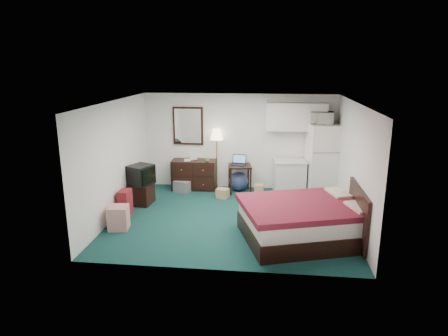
# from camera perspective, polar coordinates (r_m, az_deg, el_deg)

# --- Properties ---
(floor) EXTENTS (5.00, 4.50, 0.01)m
(floor) POSITION_cam_1_polar(r_m,az_deg,el_deg) (8.73, 0.95, -7.16)
(floor) COLOR #103B36
(floor) RESTS_ON ground
(ceiling) EXTENTS (5.00, 4.50, 0.01)m
(ceiling) POSITION_cam_1_polar(r_m,az_deg,el_deg) (8.13, 1.02, 9.40)
(ceiling) COLOR white
(ceiling) RESTS_ON walls
(walls) EXTENTS (5.01, 4.51, 2.50)m
(walls) POSITION_cam_1_polar(r_m,az_deg,el_deg) (8.34, 0.98, 0.82)
(walls) COLOR white
(walls) RESTS_ON floor
(mirror) EXTENTS (0.80, 0.06, 1.00)m
(mirror) POSITION_cam_1_polar(r_m,az_deg,el_deg) (10.62, -5.15, 6.02)
(mirror) COLOR white
(mirror) RESTS_ON walls
(upper_cabinets) EXTENTS (1.50, 0.35, 0.70)m
(upper_cabinets) POSITION_cam_1_polar(r_m,az_deg,el_deg) (10.24, 10.31, 7.21)
(upper_cabinets) COLOR silver
(upper_cabinets) RESTS_ON walls
(headboard) EXTENTS (0.06, 1.56, 1.00)m
(headboard) POSITION_cam_1_polar(r_m,az_deg,el_deg) (7.85, 18.58, -6.25)
(headboard) COLOR black
(headboard) RESTS_ON walls
(dresser) EXTENTS (1.16, 0.56, 0.78)m
(dresser) POSITION_cam_1_polar(r_m,az_deg,el_deg) (10.62, -4.32, -0.93)
(dresser) COLOR black
(dresser) RESTS_ON floor
(floor_lamp) EXTENTS (0.39, 0.39, 1.61)m
(floor_lamp) POSITION_cam_1_polar(r_m,az_deg,el_deg) (10.49, -1.05, 1.25)
(floor_lamp) COLOR gold
(floor_lamp) RESTS_ON floor
(desk) EXTENTS (0.66, 0.66, 0.72)m
(desk) POSITION_cam_1_polar(r_m,az_deg,el_deg) (10.35, 2.26, -1.51)
(desk) COLOR black
(desk) RESTS_ON floor
(exercise_ball) EXTENTS (0.53, 0.53, 0.50)m
(exercise_ball) POSITION_cam_1_polar(r_m,az_deg,el_deg) (10.49, 2.10, -1.89)
(exercise_ball) COLOR navy
(exercise_ball) RESTS_ON floor
(kitchen_counter) EXTENTS (0.83, 0.67, 0.84)m
(kitchen_counter) POSITION_cam_1_polar(r_m,az_deg,el_deg) (10.35, 9.31, -1.35)
(kitchen_counter) COLOR silver
(kitchen_counter) RESTS_ON floor
(fridge) EXTENTS (0.85, 0.85, 1.81)m
(fridge) POSITION_cam_1_polar(r_m,az_deg,el_deg) (10.31, 13.88, 1.13)
(fridge) COLOR white
(fridge) RESTS_ON floor
(bed) EXTENTS (2.62, 2.30, 0.70)m
(bed) POSITION_cam_1_polar(r_m,az_deg,el_deg) (7.77, 11.32, -7.52)
(bed) COLOR maroon
(bed) RESTS_ON floor
(tv_stand) EXTENTS (0.55, 0.59, 0.50)m
(tv_stand) POSITION_cam_1_polar(r_m,az_deg,el_deg) (9.71, -11.75, -3.62)
(tv_stand) COLOR black
(tv_stand) RESTS_ON floor
(suitcase) EXTENTS (0.23, 0.36, 0.58)m
(suitcase) POSITION_cam_1_polar(r_m,az_deg,el_deg) (9.03, -13.95, -4.88)
(suitcase) COLOR maroon
(suitcase) RESTS_ON floor
(retail_box) EXTENTS (0.44, 0.44, 0.48)m
(retail_box) POSITION_cam_1_polar(r_m,az_deg,el_deg) (8.39, -14.82, -6.87)
(retail_box) COLOR beige
(retail_box) RESTS_ON floor
(file_bin) EXTENTS (0.48, 0.41, 0.29)m
(file_bin) POSITION_cam_1_polar(r_m,az_deg,el_deg) (10.48, -5.92, -2.60)
(file_bin) COLOR slate
(file_bin) RESTS_ON floor
(cardboard_box_a) EXTENTS (0.34, 0.31, 0.23)m
(cardboard_box_a) POSITION_cam_1_polar(r_m,az_deg,el_deg) (9.95, -0.20, -3.62)
(cardboard_box_a) COLOR #9C7D58
(cardboard_box_a) RESTS_ON floor
(cardboard_box_b) EXTENTS (0.24, 0.28, 0.26)m
(cardboard_box_b) POSITION_cam_1_polar(r_m,az_deg,el_deg) (10.23, 5.04, -3.07)
(cardboard_box_b) COLOR #9C7D58
(cardboard_box_b) RESTS_ON floor
(laptop) EXTENTS (0.40, 0.35, 0.25)m
(laptop) POSITION_cam_1_polar(r_m,az_deg,el_deg) (10.24, 2.05, 1.10)
(laptop) COLOR black
(laptop) RESTS_ON desk
(crt_tv) EXTENTS (0.68, 0.69, 0.46)m
(crt_tv) POSITION_cam_1_polar(r_m,az_deg,el_deg) (9.54, -11.82, -0.94)
(crt_tv) COLOR black
(crt_tv) RESTS_ON tv_stand
(microwave) EXTENTS (0.57, 0.35, 0.37)m
(microwave) POSITION_cam_1_polar(r_m,az_deg,el_deg) (10.13, 13.85, 7.17)
(microwave) COLOR white
(microwave) RESTS_ON fridge
(book_a) EXTENTS (0.18, 0.05, 0.25)m
(book_a) POSITION_cam_1_polar(r_m,az_deg,el_deg) (10.49, -5.73, 1.72)
(book_a) COLOR #9C7D58
(book_a) RESTS_ON dresser
(book_b) EXTENTS (0.17, 0.08, 0.23)m
(book_b) POSITION_cam_1_polar(r_m,az_deg,el_deg) (10.61, -4.85, 1.87)
(book_b) COLOR #9C7D58
(book_b) RESTS_ON dresser
(mug) EXTENTS (0.14, 0.11, 0.12)m
(mug) POSITION_cam_1_polar(r_m,az_deg,el_deg) (10.34, -2.44, 1.24)
(mug) COLOR #55934C
(mug) RESTS_ON dresser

